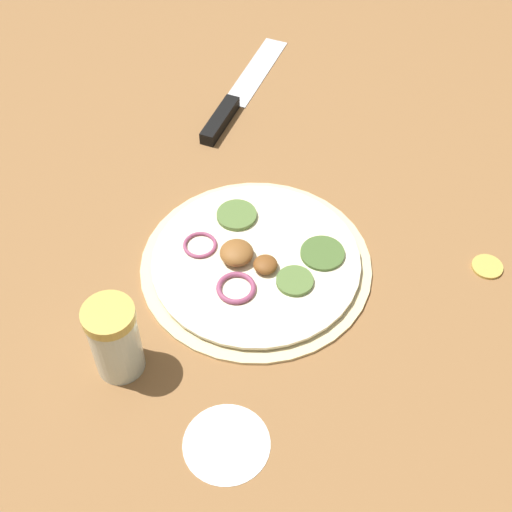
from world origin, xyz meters
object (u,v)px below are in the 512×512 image
loose_cap (488,266)px  knife (232,104)px  pizza (256,262)px  spice_jar (115,339)px

loose_cap → knife: bearing=7.4°
pizza → loose_cap: size_ratio=7.46×
pizza → knife: size_ratio=1.09×
pizza → loose_cap: (-0.17, -0.21, -0.00)m
knife → spice_jar: bearing=-172.1°
knife → loose_cap: 0.43m
spice_jar → loose_cap: bearing=-110.7°
knife → spice_jar: 0.45m
knife → loose_cap: size_ratio=6.82×
knife → loose_cap: knife is taller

